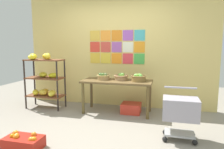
{
  "coord_description": "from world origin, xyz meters",
  "views": [
    {
      "loc": [
        1.14,
        -3.19,
        1.46
      ],
      "look_at": [
        0.1,
        0.78,
        0.88
      ],
      "focal_mm": 33.42,
      "sensor_mm": 36.0,
      "label": 1
    }
  ],
  "objects_px": {
    "shopping_cart": "(180,111)",
    "fruit_basket_right": "(138,78)",
    "fruit_basket_left": "(104,76)",
    "banana_shelf_unit": "(44,76)",
    "display_table": "(117,85)",
    "fruit_basket_back_left": "(121,77)",
    "orange_crate_foreground": "(24,142)",
    "produce_crate_under_table": "(131,108)"
  },
  "relations": [
    {
      "from": "shopping_cart",
      "to": "fruit_basket_right",
      "type": "bearing_deg",
      "value": 126.07
    },
    {
      "from": "fruit_basket_left",
      "to": "shopping_cart",
      "type": "bearing_deg",
      "value": -34.47
    },
    {
      "from": "banana_shelf_unit",
      "to": "display_table",
      "type": "bearing_deg",
      "value": 2.87
    },
    {
      "from": "fruit_basket_back_left",
      "to": "display_table",
      "type": "bearing_deg",
      "value": -132.99
    },
    {
      "from": "fruit_basket_left",
      "to": "orange_crate_foreground",
      "type": "height_order",
      "value": "fruit_basket_left"
    },
    {
      "from": "display_table",
      "to": "shopping_cart",
      "type": "distance_m",
      "value": 1.63
    },
    {
      "from": "display_table",
      "to": "produce_crate_under_table",
      "type": "bearing_deg",
      "value": 8.24
    },
    {
      "from": "orange_crate_foreground",
      "to": "banana_shelf_unit",
      "type": "bearing_deg",
      "value": 113.73
    },
    {
      "from": "fruit_basket_left",
      "to": "fruit_basket_right",
      "type": "relative_size",
      "value": 0.9
    },
    {
      "from": "display_table",
      "to": "orange_crate_foreground",
      "type": "relative_size",
      "value": 2.8
    },
    {
      "from": "fruit_basket_left",
      "to": "fruit_basket_right",
      "type": "xyz_separation_m",
      "value": [
        0.77,
        -0.01,
        0.01
      ]
    },
    {
      "from": "orange_crate_foreground",
      "to": "produce_crate_under_table",
      "type": "bearing_deg",
      "value": 57.78
    },
    {
      "from": "fruit_basket_right",
      "to": "orange_crate_foreground",
      "type": "distance_m",
      "value": 2.45
    },
    {
      "from": "fruit_basket_right",
      "to": "produce_crate_under_table",
      "type": "height_order",
      "value": "fruit_basket_right"
    },
    {
      "from": "shopping_cart",
      "to": "orange_crate_foreground",
      "type": "bearing_deg",
      "value": -159.02
    },
    {
      "from": "fruit_basket_back_left",
      "to": "orange_crate_foreground",
      "type": "xyz_separation_m",
      "value": [
        -0.99,
        -1.97,
        -0.69
      ]
    },
    {
      "from": "produce_crate_under_table",
      "to": "orange_crate_foreground",
      "type": "distance_m",
      "value": 2.29
    },
    {
      "from": "display_table",
      "to": "fruit_basket_left",
      "type": "height_order",
      "value": "fruit_basket_left"
    },
    {
      "from": "display_table",
      "to": "fruit_basket_back_left",
      "type": "xyz_separation_m",
      "value": [
        0.07,
        0.08,
        0.16
      ]
    },
    {
      "from": "banana_shelf_unit",
      "to": "fruit_basket_back_left",
      "type": "height_order",
      "value": "banana_shelf_unit"
    },
    {
      "from": "fruit_basket_left",
      "to": "fruit_basket_back_left",
      "type": "bearing_deg",
      "value": 7.21
    },
    {
      "from": "fruit_basket_right",
      "to": "shopping_cart",
      "type": "bearing_deg",
      "value": -53.24
    },
    {
      "from": "orange_crate_foreground",
      "to": "shopping_cart",
      "type": "xyz_separation_m",
      "value": [
        2.16,
        0.86,
        0.37
      ]
    },
    {
      "from": "fruit_basket_right",
      "to": "produce_crate_under_table",
      "type": "distance_m",
      "value": 0.7
    },
    {
      "from": "display_table",
      "to": "fruit_basket_right",
      "type": "relative_size",
      "value": 4.64
    },
    {
      "from": "shopping_cart",
      "to": "fruit_basket_left",
      "type": "bearing_deg",
      "value": 144.83
    },
    {
      "from": "display_table",
      "to": "produce_crate_under_table",
      "type": "distance_m",
      "value": 0.6
    },
    {
      "from": "fruit_basket_left",
      "to": "orange_crate_foreground",
      "type": "bearing_deg",
      "value": -107.51
    },
    {
      "from": "produce_crate_under_table",
      "to": "shopping_cart",
      "type": "height_order",
      "value": "shopping_cart"
    },
    {
      "from": "display_table",
      "to": "fruit_basket_right",
      "type": "height_order",
      "value": "fruit_basket_right"
    },
    {
      "from": "fruit_basket_left",
      "to": "fruit_basket_right",
      "type": "distance_m",
      "value": 0.77
    },
    {
      "from": "display_table",
      "to": "orange_crate_foreground",
      "type": "height_order",
      "value": "display_table"
    },
    {
      "from": "banana_shelf_unit",
      "to": "fruit_basket_back_left",
      "type": "distance_m",
      "value": 1.79
    },
    {
      "from": "produce_crate_under_table",
      "to": "shopping_cart",
      "type": "xyz_separation_m",
      "value": [
        0.94,
        -1.08,
        0.36
      ]
    },
    {
      "from": "fruit_basket_back_left",
      "to": "shopping_cart",
      "type": "height_order",
      "value": "fruit_basket_back_left"
    },
    {
      "from": "banana_shelf_unit",
      "to": "produce_crate_under_table",
      "type": "distance_m",
      "value": 2.12
    },
    {
      "from": "banana_shelf_unit",
      "to": "fruit_basket_left",
      "type": "bearing_deg",
      "value": 4.68
    },
    {
      "from": "banana_shelf_unit",
      "to": "fruit_basket_left",
      "type": "distance_m",
      "value": 1.41
    },
    {
      "from": "display_table",
      "to": "orange_crate_foreground",
      "type": "bearing_deg",
      "value": -115.83
    },
    {
      "from": "fruit_basket_back_left",
      "to": "produce_crate_under_table",
      "type": "distance_m",
      "value": 0.72
    },
    {
      "from": "display_table",
      "to": "fruit_basket_back_left",
      "type": "height_order",
      "value": "fruit_basket_back_left"
    },
    {
      "from": "fruit_basket_right",
      "to": "produce_crate_under_table",
      "type": "bearing_deg",
      "value": 169.19
    }
  ]
}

